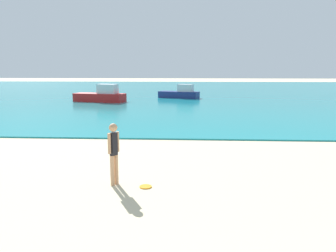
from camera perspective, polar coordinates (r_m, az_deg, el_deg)
The scene contains 5 objects.
water at distance 43.21m, azimuth 3.19°, elevation 6.07°, with size 160.00×60.00×0.06m, color teal.
person_standing at distance 8.22m, azimuth -9.31°, elevation -4.15°, with size 0.23×0.31×1.54m.
frisbee at distance 8.21m, azimuth -3.88°, elevation -10.37°, with size 0.30×0.30×0.03m, color orange.
boat_near at distance 28.98m, azimuth -11.40°, elevation 5.14°, with size 4.64×2.53×1.50m.
boat_far at distance 32.15m, azimuth 2.11°, elevation 5.66°, with size 4.06×2.54×1.32m.
Camera 1 is at (0.01, -0.31, 2.84)m, focal length 35.45 mm.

